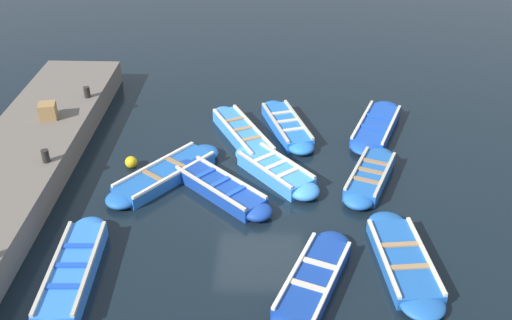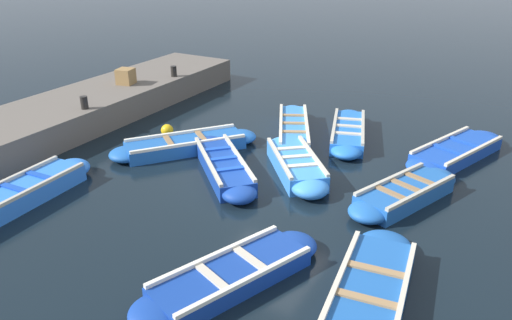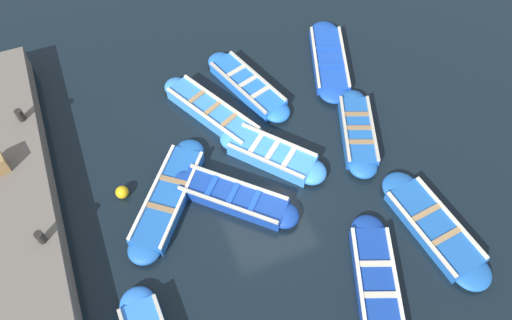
% 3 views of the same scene
% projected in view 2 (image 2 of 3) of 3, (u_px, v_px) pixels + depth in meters
% --- Properties ---
extents(ground_plane, '(120.00, 120.00, 0.00)m').
position_uv_depth(ground_plane, '(267.00, 179.00, 11.42)').
color(ground_plane, black).
extents(boat_outer_left, '(1.82, 3.59, 0.40)m').
position_uv_depth(boat_outer_left, '(348.00, 132.00, 13.68)').
color(boat_outer_left, blue).
rests_on(boat_outer_left, ground).
extents(boat_end_of_row, '(2.68, 2.97, 0.46)m').
position_uv_depth(boat_end_of_row, '(296.00, 165.00, 11.68)').
color(boat_end_of_row, '#3884E0').
rests_on(boat_end_of_row, ground).
extents(boat_stern_in, '(1.01, 3.92, 0.44)m').
position_uv_depth(boat_stern_in, '(16.00, 196.00, 10.28)').
color(boat_stern_in, blue).
rests_on(boat_stern_in, ground).
extents(boat_outer_right, '(3.05, 3.56, 0.40)m').
position_uv_depth(boat_outer_right, '(186.00, 145.00, 12.85)').
color(boat_outer_right, '#1E59AD').
rests_on(boat_outer_right, ground).
extents(boat_alongside, '(1.38, 3.74, 0.35)m').
position_uv_depth(boat_alongside, '(370.00, 292.00, 7.60)').
color(boat_alongside, '#1E59AD').
rests_on(boat_alongside, ground).
extents(boat_mid_row, '(1.90, 3.24, 0.41)m').
position_uv_depth(boat_mid_row, '(405.00, 194.00, 10.42)').
color(boat_mid_row, '#1E59AD').
rests_on(boat_mid_row, ground).
extents(boat_bow_out, '(2.14, 3.77, 0.37)m').
position_uv_depth(boat_bow_out, '(456.00, 151.00, 12.51)').
color(boat_bow_out, '#1947B7').
rests_on(boat_bow_out, ground).
extents(boat_near_quay, '(2.34, 3.77, 0.45)m').
position_uv_depth(boat_near_quay, '(293.00, 130.00, 13.75)').
color(boat_near_quay, '#3884E0').
rests_on(boat_near_quay, ground).
extents(boat_tucked, '(3.12, 3.03, 0.43)m').
position_uv_depth(boat_tucked, '(223.00, 166.00, 11.65)').
color(boat_tucked, navy).
rests_on(boat_tucked, ground).
extents(boat_drifting, '(2.07, 3.60, 0.36)m').
position_uv_depth(boat_drifting, '(232.00, 276.00, 7.95)').
color(boat_drifting, navy).
rests_on(boat_drifting, ground).
extents(quay_wall, '(2.63, 13.82, 0.78)m').
position_uv_depth(quay_wall, '(63.00, 116.00, 14.21)').
color(quay_wall, '#605951').
rests_on(quay_wall, ground).
extents(bollard_north, '(0.20, 0.20, 0.35)m').
position_uv_depth(bollard_north, '(174.00, 71.00, 16.67)').
color(bollard_north, black).
rests_on(bollard_north, quay_wall).
extents(bollard_mid_north, '(0.20, 0.20, 0.35)m').
position_uv_depth(bollard_mid_north, '(84.00, 103.00, 13.55)').
color(bollard_mid_north, black).
rests_on(bollard_mid_north, quay_wall).
extents(wooden_crate, '(0.58, 0.58, 0.48)m').
position_uv_depth(wooden_crate, '(126.00, 76.00, 15.80)').
color(wooden_crate, olive).
rests_on(wooden_crate, quay_wall).
extents(buoy_orange_near, '(0.34, 0.34, 0.34)m').
position_uv_depth(buoy_orange_near, '(167.00, 130.00, 13.81)').
color(buoy_orange_near, '#EAB214').
rests_on(buoy_orange_near, ground).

